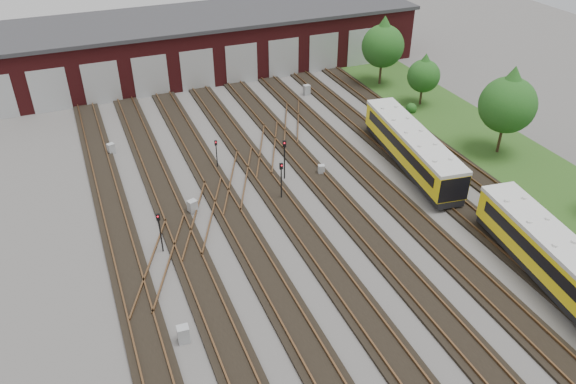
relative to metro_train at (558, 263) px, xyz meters
name	(u,v)px	position (x,y,z in m)	size (l,w,h in m)	color
ground	(368,274)	(-10.00, 5.24, -1.81)	(120.00, 120.00, 0.00)	#4D4B48
track_network	(361,268)	(-10.17, 5.83, -1.71)	(30.40, 70.00, 0.33)	black
maintenance_shed	(200,43)	(-10.01, 45.22, 1.39)	(51.00, 12.50, 6.35)	#4D1315
grass_verge	(501,151)	(9.00, 15.24, -1.79)	(8.00, 55.00, 0.05)	#254818
metro_train	(558,263)	(0.00, 0.00, 0.00)	(4.32, 46.23, 2.90)	black
signal_mast_0	(160,228)	(-21.54, 12.54, 0.13)	(0.27, 0.25, 3.04)	black
signal_mast_1	(216,151)	(-15.01, 21.83, -0.14)	(0.23, 0.22, 2.61)	black
signal_mast_2	(281,177)	(-11.83, 15.42, 0.21)	(0.25, 0.23, 3.17)	black
signal_mast_3	(284,155)	(-10.45, 18.18, 0.39)	(0.32, 0.30, 3.45)	black
relay_cabinet_0	(183,334)	(-22.10, 4.19, -1.27)	(0.65, 0.54, 1.08)	#A0A3A5
relay_cabinet_1	(111,149)	(-22.84, 27.82, -1.33)	(0.58, 0.49, 0.97)	#A0A3A5
relay_cabinet_2	(193,207)	(-18.54, 16.21, -1.28)	(0.64, 0.53, 1.06)	#A0A3A5
relay_cabinet_3	(307,90)	(-1.71, 33.37, -1.27)	(0.65, 0.54, 1.09)	#A0A3A5
relay_cabinet_4	(321,170)	(-7.42, 17.63, -1.38)	(0.52, 0.43, 0.86)	#A0A3A5
tree_0	(383,41)	(7.09, 33.09, 3.06)	(4.57, 4.57, 7.58)	#332517
tree_1	(424,72)	(8.08, 26.56, 1.68)	(3.28, 3.28, 5.44)	#332517
tree_2	(509,98)	(8.53, 15.19, 3.26)	(4.76, 4.76, 7.89)	#332517
bush_1	(411,107)	(6.20, 25.32, -1.26)	(1.10, 1.10, 1.10)	#164A15
bush_2	(426,82)	(11.35, 30.43, -1.22)	(1.19, 1.19, 1.19)	#164A15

